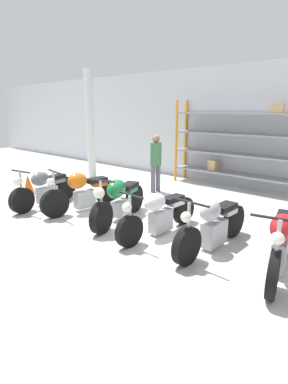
{
  "coord_description": "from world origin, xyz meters",
  "views": [
    {
      "loc": [
        3.82,
        -4.01,
        2.31
      ],
      "look_at": [
        0.0,
        0.4,
        0.7
      ],
      "focal_mm": 28.0,
      "sensor_mm": 36.0,
      "label": 1
    }
  ],
  "objects": [
    {
      "name": "traffic_cone",
      "position": [
        -4.0,
        0.03,
        0.28
      ],
      "size": [
        0.32,
        0.32,
        0.55
      ],
      "color": "orange",
      "rests_on": "ground_plane"
    },
    {
      "name": "motorcycle_red",
      "position": [
        2.72,
        0.24,
        0.48
      ],
      "size": [
        0.75,
        1.99,
        1.06
      ],
      "rotation": [
        0.0,
        0.0,
        -1.37
      ],
      "color": "black",
      "rests_on": "ground_plane"
    },
    {
      "name": "ground_plane",
      "position": [
        0.0,
        0.0,
        0.0
      ],
      "size": [
        30.0,
        30.0,
        0.0
      ],
      "primitive_type": "plane",
      "color": "silver"
    },
    {
      "name": "motorcycle_green",
      "position": [
        -0.52,
        0.2,
        0.47
      ],
      "size": [
        0.82,
        2.02,
        1.05
      ],
      "rotation": [
        0.0,
        0.0,
        -1.29
      ],
      "color": "black",
      "rests_on": "ground_plane"
    },
    {
      "name": "motorcycle_white",
      "position": [
        0.55,
        0.2,
        0.42
      ],
      "size": [
        0.58,
        2.11,
        0.95
      ],
      "rotation": [
        0.0,
        0.0,
        -1.63
      ],
      "color": "black",
      "rests_on": "ground_plane"
    },
    {
      "name": "shelving_rack",
      "position": [
        -0.02,
        4.43,
        1.31
      ],
      "size": [
        3.74,
        0.63,
        2.6
      ],
      "color": "orange",
      "rests_on": "ground_plane"
    },
    {
      "name": "person_browsing",
      "position": [
        -1.43,
        2.56,
        0.96
      ],
      "size": [
        0.4,
        0.4,
        1.63
      ],
      "rotation": [
        0.0,
        0.0,
        2.86
      ],
      "color": "#595960",
      "rests_on": "ground_plane"
    },
    {
      "name": "motorcycle_orange",
      "position": [
        -1.64,
        0.11,
        0.46
      ],
      "size": [
        0.61,
        2.03,
        1.05
      ],
      "rotation": [
        0.0,
        0.0,
        -1.73
      ],
      "color": "black",
      "rests_on": "ground_plane"
    },
    {
      "name": "motorcycle_silver",
      "position": [
        1.62,
        0.31,
        0.43
      ],
      "size": [
        0.64,
        2.1,
        1.01
      ],
      "rotation": [
        0.0,
        0.0,
        -1.62
      ],
      "color": "black",
      "rests_on": "ground_plane"
    },
    {
      "name": "support_pillar",
      "position": [
        -4.37,
        2.65,
        1.8
      ],
      "size": [
        0.28,
        0.28,
        3.6
      ],
      "color": "silver",
      "rests_on": "ground_plane"
    },
    {
      "name": "motorcycle_grey",
      "position": [
        -2.7,
        -0.23,
        0.42
      ],
      "size": [
        0.65,
        1.96,
        0.99
      ],
      "rotation": [
        0.0,
        0.0,
        -1.4
      ],
      "color": "black",
      "rests_on": "ground_plane"
    },
    {
      "name": "back_wall",
      "position": [
        0.0,
        4.8,
        1.8
      ],
      "size": [
        30.0,
        0.08,
        3.6
      ],
      "color": "silver",
      "rests_on": "ground_plane"
    }
  ]
}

